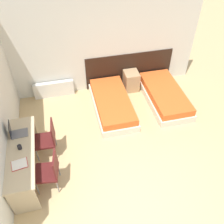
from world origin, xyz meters
TOP-DOWN VIEW (x-y plane):
  - ground_plane at (0.00, 0.00)m, footprint 20.00×20.00m
  - wall_back at (0.00, 3.77)m, footprint 5.52×0.05m
  - headboard_panel at (0.90, 3.73)m, footprint 2.51×0.03m
  - bed_near_window at (0.16, 2.73)m, footprint 0.94×1.94m
  - bed_near_door at (1.63, 2.73)m, footprint 0.94×1.94m
  - nightstand at (0.90, 3.48)m, footprint 0.40×0.44m
  - radiator at (-1.28, 3.65)m, footprint 1.10×0.12m
  - desk at (-2.00, 1.25)m, footprint 0.53×1.80m
  - chair_near_laptop at (-1.51, 1.65)m, footprint 0.47×0.47m
  - chair_near_notebook at (-1.51, 0.83)m, footprint 0.50×0.50m
  - laptop at (-2.07, 1.68)m, footprint 0.34×0.25m
  - open_notebook at (-2.00, 0.91)m, footprint 0.32×0.27m
  - mug at (-2.00, 1.29)m, footprint 0.08×0.08m

SIDE VIEW (x-z plane):
  - ground_plane at x=0.00m, z-range 0.00..0.00m
  - bed_near_window at x=0.16m, z-range -0.01..0.38m
  - bed_near_door at x=1.63m, z-range -0.01..0.38m
  - radiator at x=-1.28m, z-range 0.00..0.46m
  - nightstand at x=0.90m, z-range 0.00..0.56m
  - chair_near_laptop at x=-1.51m, z-range 0.04..0.94m
  - chair_near_notebook at x=-1.51m, z-range 0.04..0.94m
  - headboard_panel at x=0.90m, z-range 0.00..1.00m
  - desk at x=-2.00m, z-range 0.20..0.92m
  - open_notebook at x=-2.00m, z-range 0.73..0.74m
  - mug at x=-2.00m, z-range 0.73..0.82m
  - laptop at x=-2.07m, z-range 0.63..0.97m
  - wall_back at x=0.00m, z-range 0.00..2.70m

